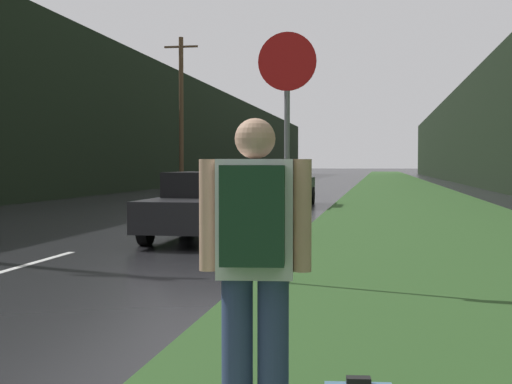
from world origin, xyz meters
The scene contains 12 objects.
grass_verge centered at (6.50, 40.00, 0.01)m, with size 6.00×240.00×0.02m, color #2D5123.
lane_stripe_b centered at (0.00, 8.67, 0.00)m, with size 0.12×3.00×0.01m, color silver.
lane_stripe_c centered at (0.00, 15.67, 0.00)m, with size 0.12×3.00×0.01m, color silver.
lane_stripe_d centered at (0.00, 22.67, 0.00)m, with size 0.12×3.00×0.01m, color silver.
treeline_far_side centered at (-9.50, 50.00, 4.01)m, with size 2.00×140.00×8.03m, color black.
treeline_near_side centered at (12.50, 50.00, 3.98)m, with size 2.00×140.00×7.95m, color black.
utility_pole_far centered at (-5.09, 35.05, 4.23)m, with size 1.80×0.24×8.19m.
stop_sign centered at (4.07, 7.50, 1.95)m, with size 0.73×0.07×3.14m.
hitchhiker_with_backpack centered at (4.55, 2.44, 1.00)m, with size 0.61×0.45×1.75m.
car_passing_near centered at (1.75, 12.86, 0.68)m, with size 1.87×4.59×1.35m.
car_passing_far centered at (1.75, 24.71, 0.77)m, with size 1.96×4.67×1.52m.
car_oncoming centered at (-1.75, 34.34, 0.69)m, with size 1.90×4.36×1.36m.
Camera 1 is at (5.20, -1.30, 1.50)m, focal length 50.00 mm.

